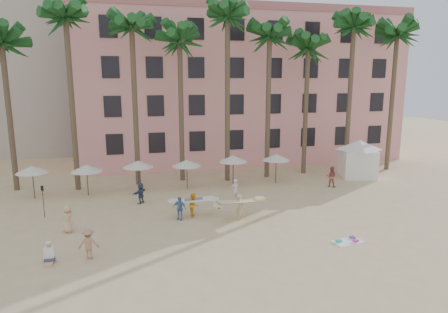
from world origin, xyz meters
TOP-DOWN VIEW (x-y plane):
  - ground at (0.00, 0.00)m, footprint 120.00×120.00m
  - pink_hotel at (7.00, 26.00)m, footprint 35.00×14.00m
  - palm_row at (0.51, 15.00)m, footprint 44.40×5.40m
  - umbrella_row at (-3.00, 12.50)m, footprint 22.50×2.70m
  - cabana at (15.39, 12.98)m, footprint 5.57×5.57m
  - beach_towel at (6.50, -0.61)m, footprint 1.95×1.31m
  - carrier_yellow at (1.37, 4.37)m, footprint 3.23×1.44m
  - carrier_white at (-1.53, 5.72)m, footprint 2.82×1.05m
  - beachgoers at (-1.94, 6.39)m, footprint 21.71×10.63m
  - paddle at (-11.41, 7.75)m, footprint 0.18×0.04m
  - seated_man at (-9.84, 0.52)m, footprint 0.48×0.84m

SIDE VIEW (x-z plane):
  - ground at x=0.00m, z-range 0.00..0.00m
  - beach_towel at x=6.50m, z-range -0.04..0.10m
  - seated_man at x=-9.84m, z-range -0.17..0.92m
  - beachgoers at x=-1.94m, z-range -0.06..1.74m
  - carrier_white at x=-1.53m, z-range 0.07..1.70m
  - carrier_yellow at x=1.37m, z-range 0.12..1.88m
  - paddle at x=-11.41m, z-range 0.30..2.52m
  - cabana at x=15.39m, z-range 0.32..3.82m
  - umbrella_row at x=-3.00m, z-range 0.97..3.69m
  - pink_hotel at x=7.00m, z-range 0.00..16.00m
  - palm_row at x=0.51m, z-range 4.82..21.12m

